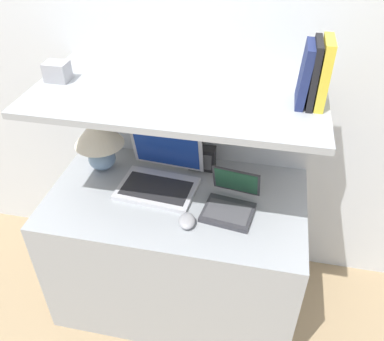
{
  "coord_description": "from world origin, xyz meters",
  "views": [
    {
      "loc": [
        0.37,
        -1.06,
        1.97
      ],
      "look_at": [
        0.08,
        0.34,
        0.89
      ],
      "focal_mm": 38.0,
      "sensor_mm": 36.0,
      "label": 1
    }
  ],
  "objects": [
    {
      "name": "table_lamp",
      "position": [
        -0.42,
        0.5,
        0.91
      ],
      "size": [
        0.25,
        0.25,
        0.29
      ],
      "color": "#7593B2",
      "rests_on": "desk"
    },
    {
      "name": "shelf",
      "position": [
        0.0,
        0.42,
        1.22
      ],
      "size": [
        1.21,
        0.62,
        0.03
      ],
      "color": "#999EA3",
      "rests_on": "back_riser"
    },
    {
      "name": "router_box",
      "position": [
        0.08,
        0.6,
        0.78
      ],
      "size": [
        0.13,
        0.07,
        0.12
      ],
      "color": "black",
      "rests_on": "desk"
    },
    {
      "name": "back_riser",
      "position": [
        0.0,
        0.71,
        0.6
      ],
      "size": [
        1.21,
        0.04,
        1.2
      ],
      "color": "silver",
      "rests_on": "ground_plane"
    },
    {
      "name": "shelf_gadget",
      "position": [
        -0.52,
        0.42,
        1.27
      ],
      "size": [
        0.1,
        0.08,
        0.08
      ],
      "color": "#99999E",
      "rests_on": "shelf"
    },
    {
      "name": "book_yellow",
      "position": [
        0.56,
        0.42,
        1.36
      ],
      "size": [
        0.04,
        0.16,
        0.26
      ],
      "color": "gold",
      "rests_on": "shelf"
    },
    {
      "name": "book_navy",
      "position": [
        0.49,
        0.42,
        1.35
      ],
      "size": [
        0.04,
        0.16,
        0.24
      ],
      "color": "navy",
      "rests_on": "shelf"
    },
    {
      "name": "book_black",
      "position": [
        0.52,
        0.42,
        1.35
      ],
      "size": [
        0.02,
        0.16,
        0.25
      ],
      "color": "black",
      "rests_on": "shelf"
    },
    {
      "name": "desk",
      "position": [
        0.0,
        0.34,
        0.36
      ],
      "size": [
        1.21,
        0.69,
        0.72
      ],
      "color": "#999EA3",
      "rests_on": "ground_plane"
    },
    {
      "name": "computer_mouse",
      "position": [
        0.09,
        0.18,
        0.74
      ],
      "size": [
        0.09,
        0.11,
        0.04
      ],
      "color": "#99999E",
      "rests_on": "desk"
    },
    {
      "name": "laptop_large",
      "position": [
        -0.1,
        0.42,
        0.77
      ],
      "size": [
        0.39,
        0.34,
        0.25
      ],
      "color": "silver",
      "rests_on": "desk"
    },
    {
      "name": "wall_back",
      "position": [
        0.0,
        0.75,
        1.2
      ],
      "size": [
        6.0,
        0.05,
        2.4
      ],
      "color": "silver",
      "rests_on": "ground_plane"
    },
    {
      "name": "laptop_small",
      "position": [
        0.26,
        0.31,
        0.76
      ],
      "size": [
        0.25,
        0.28,
        0.18
      ],
      "color": "#333338",
      "rests_on": "desk"
    }
  ]
}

